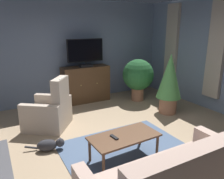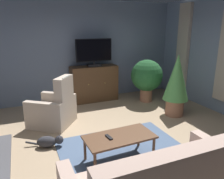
{
  "view_description": "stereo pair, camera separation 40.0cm",
  "coord_description": "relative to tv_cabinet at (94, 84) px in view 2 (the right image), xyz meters",
  "views": [
    {
      "loc": [
        -1.97,
        -3.11,
        2.08
      ],
      "look_at": [
        -0.12,
        0.26,
        0.97
      ],
      "focal_mm": 35.57,
      "sensor_mm": 36.0,
      "label": 1
    },
    {
      "loc": [
        -1.61,
        -3.28,
        2.08
      ],
      "look_at": [
        -0.12,
        0.26,
        0.97
      ],
      "focal_mm": 35.57,
      "sensor_mm": 36.0,
      "label": 2
    }
  ],
  "objects": [
    {
      "name": "rug_central",
      "position": [
        -0.4,
        -3.02,
        -0.47
      ],
      "size": [
        2.12,
        2.15,
        0.01
      ],
      "primitive_type": "cube",
      "color": "slate",
      "rests_on": "ground_plane"
    },
    {
      "name": "potted_plant_small_fern_corner",
      "position": [
        1.42,
        -1.79,
        0.34
      ],
      "size": [
        0.59,
        0.59,
        1.46
      ],
      "color": "#99664C",
      "rests_on": "ground_plane"
    },
    {
      "name": "television",
      "position": [
        -0.0,
        -0.05,
        0.92
      ],
      "size": [
        1.0,
        0.2,
        0.75
      ],
      "color": "black",
      "rests_on": "tv_cabinet"
    },
    {
      "name": "potted_plant_leafy_by_curtain",
      "position": [
        1.33,
        -0.63,
        0.23
      ],
      "size": [
        0.88,
        0.88,
        1.18
      ],
      "color": "#99664C",
      "rests_on": "ground_plane"
    },
    {
      "name": "tv_cabinet",
      "position": [
        0.0,
        0.0,
        0.0
      ],
      "size": [
        1.3,
        0.49,
        1.0
      ],
      "color": "#352315",
      "rests_on": "ground_plane"
    },
    {
      "name": "coffee_table",
      "position": [
        -0.57,
        -2.97,
        -0.1
      ],
      "size": [
        1.12,
        0.59,
        0.42
      ],
      "color": "brown",
      "rests_on": "ground_plane"
    },
    {
      "name": "wall_back",
      "position": [
        -0.28,
        0.35,
        0.9
      ],
      "size": [
        6.25,
        0.1,
        2.76
      ],
      "primitive_type": "cube",
      "color": "slate",
      "rests_on": "ground_plane"
    },
    {
      "name": "curtain_panel_far",
      "position": [
        2.48,
        -0.66,
        1.04
      ],
      "size": [
        0.1,
        0.44,
        2.32
      ],
      "primitive_type": "cube",
      "color": "#B2A393"
    },
    {
      "name": "tv_remote",
      "position": [
        -0.75,
        -2.96,
        -0.04
      ],
      "size": [
        0.07,
        0.17,
        0.02
      ],
      "primitive_type": "cube",
      "rotation": [
        0.0,
        0.0,
        1.69
      ],
      "color": "black",
      "rests_on": "coffee_table"
    },
    {
      "name": "armchair_angled_to_table",
      "position": [
        -1.31,
        -1.2,
        -0.14
      ],
      "size": [
        1.14,
        1.14,
        1.09
      ],
      "color": "#C6B29E",
      "rests_on": "ground_plane"
    },
    {
      "name": "cat",
      "position": [
        -1.56,
        -2.13,
        -0.37
      ],
      "size": [
        0.64,
        0.33,
        0.22
      ],
      "color": "#2D2D33",
      "rests_on": "ground_plane"
    },
    {
      "name": "ground_plane",
      "position": [
        -0.28,
        -2.52,
        -0.5
      ],
      "size": [
        6.25,
        6.24,
        0.04
      ],
      "primitive_type": "cube",
      "color": "tan"
    }
  ]
}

